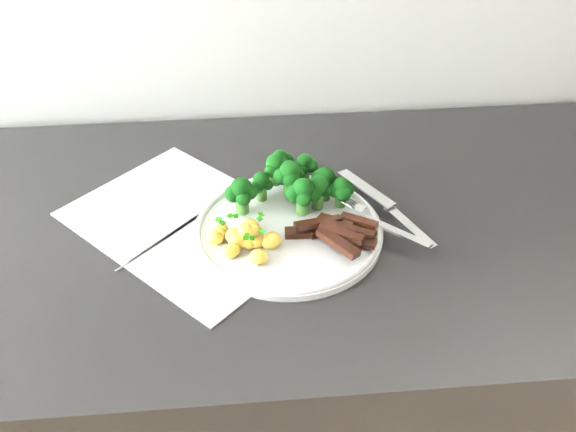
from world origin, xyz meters
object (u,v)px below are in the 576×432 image
Objects in this scene: broccoli at (293,181)px; knife at (397,216)px; beef_strips at (340,232)px; plate at (288,230)px; recipe_paper at (189,223)px; fork at (382,223)px; counter at (320,411)px; potatoes at (247,237)px.

knife is (0.14, -0.05, -0.03)m from broccoli.
plate is at bearing 158.87° from beef_strips.
broccoli is at bearing 11.11° from recipe_paper.
fork is (0.06, 0.02, -0.00)m from beef_strips.
plate is at bearing -174.60° from knife.
fork is at bearing 14.74° from beef_strips.
potatoes reaches higher than counter.
beef_strips is 0.67× the size of knife.
recipe_paper is 2.11× the size of knife.
fork reaches higher than plate.
plate is 1.37× the size of knife.
potatoes reaches higher than recipe_paper.
fork is (0.06, -0.03, 0.45)m from counter.
plate is (0.13, -0.03, 0.01)m from recipe_paper.
plate is at bearing -101.85° from broccoli.
beef_strips is (0.12, 0.00, -0.00)m from potatoes.
knife is at bearing -3.17° from counter.
broccoli is (0.01, 0.06, 0.03)m from plate.
recipe_paper is at bearing 170.53° from fork.
knife is (0.15, 0.01, 0.00)m from plate.
fork is (0.12, -0.01, 0.01)m from plate.
knife is at bearing -19.12° from broccoli.
knife is (0.20, 0.04, -0.01)m from potatoes.
knife is at bearing -3.88° from recipe_paper.
plate is 1.43× the size of broccoli.
fork is at bearing 6.12° from potatoes.
potatoes is at bearing -168.19° from knife.
potatoes is (-0.05, -0.03, 0.01)m from plate.
knife is at bearing 5.40° from plate.
broccoli is (0.14, 0.03, 0.04)m from recipe_paper.
recipe_paper is at bearing 175.79° from counter.
counter is 12.61× the size of knife.
broccoli is at bearing 52.93° from potatoes.
counter is 0.45m from fork.
plate is at bearing -14.18° from recipe_paper.
broccoli is (-0.05, 0.04, 0.47)m from counter.
beef_strips reaches higher than counter.
potatoes is at bearing -173.88° from fork.
broccoli is at bearing 78.15° from plate.
broccoli is at bearing 147.48° from fork.
recipe_paper is 3.16× the size of beef_strips.
counter is at bearing 97.22° from beef_strips.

